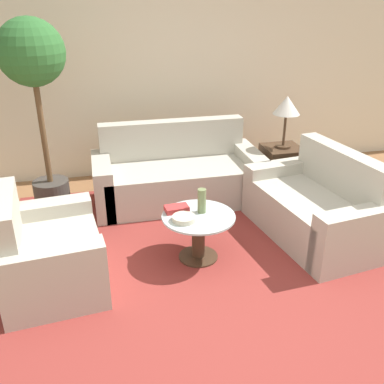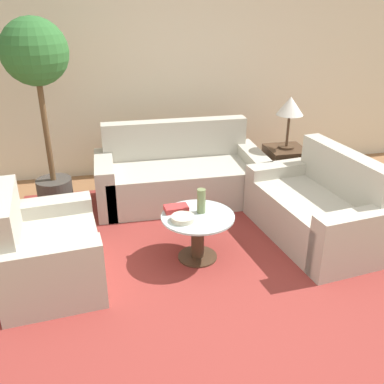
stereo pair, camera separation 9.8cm
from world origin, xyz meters
TOP-DOWN VIEW (x-y plane):
  - ground_plane at (0.00, 0.00)m, footprint 14.00×14.00m
  - wall_back at (0.00, 3.02)m, footprint 10.00×0.06m
  - rug at (-0.09, 0.77)m, footprint 3.50×3.42m
  - sofa_main at (-0.03, 2.06)m, footprint 1.89×0.83m
  - armchair at (-1.40, 0.66)m, footprint 0.87×1.07m
  - loveseat at (1.16, 0.91)m, footprint 0.98×1.50m
  - coffee_table at (-0.09, 0.77)m, footprint 0.65×0.65m
  - side_table at (1.22, 1.93)m, footprint 0.43×0.43m
  - table_lamp at (1.22, 1.93)m, footprint 0.30×0.30m
  - potted_plant at (-1.43, 2.08)m, footprint 0.66×0.66m
  - vase at (-0.05, 0.82)m, footprint 0.08×0.08m
  - bowl at (-0.23, 0.70)m, footprint 0.20×0.20m
  - book_stack at (-0.26, 0.89)m, footprint 0.22×0.14m

SIDE VIEW (x-z plane):
  - ground_plane at x=0.00m, z-range 0.00..0.00m
  - rug at x=-0.09m, z-range 0.00..0.01m
  - coffee_table at x=-0.09m, z-range 0.06..0.50m
  - armchair at x=-1.40m, z-range -0.14..0.70m
  - loveseat at x=1.16m, z-range -0.14..0.71m
  - sofa_main at x=-0.03m, z-range -0.15..0.72m
  - side_table at x=1.22m, z-range 0.00..0.58m
  - bowl at x=-0.23m, z-range 0.44..0.48m
  - book_stack at x=-0.26m, z-range 0.44..0.49m
  - vase at x=-0.05m, z-range 0.44..0.66m
  - table_lamp at x=1.22m, z-range 0.75..1.35m
  - wall_back at x=0.00m, z-range 0.00..2.60m
  - potted_plant at x=-1.43m, z-range 0.44..2.46m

